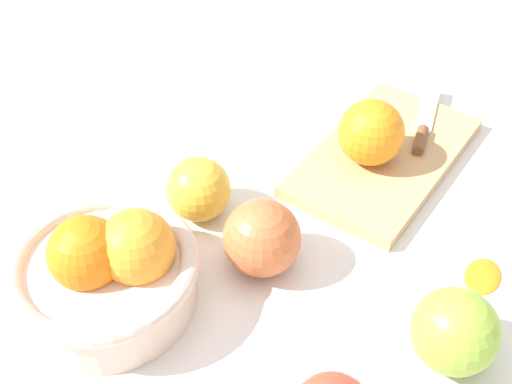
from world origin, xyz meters
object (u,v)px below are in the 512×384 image
(apple_front_left_2, at_px, (455,332))
(apple_back_left_2, at_px, (198,189))
(cutting_board, at_px, (384,157))
(bowl, at_px, (107,271))
(knife, at_px, (424,125))
(orange_on_board, at_px, (371,132))
(apple_back_left, at_px, (262,238))

(apple_front_left_2, bearing_deg, apple_back_left_2, 81.64)
(cutting_board, xyz_separation_m, apple_back_left_2, (-0.18, 0.15, 0.03))
(bowl, xyz_separation_m, cutting_board, (0.33, -0.15, -0.04))
(apple_back_left_2, bearing_deg, bowl, 177.18)
(bowl, relative_size, knife, 1.17)
(apple_front_left_2, bearing_deg, knife, 23.90)
(orange_on_board, xyz_separation_m, apple_back_left_2, (-0.16, 0.13, -0.02))
(bowl, bearing_deg, apple_back_left_2, -2.82)
(knife, bearing_deg, bowl, 155.83)
(bowl, height_order, apple_back_left_2, bowl)
(orange_on_board, bearing_deg, apple_back_left, 169.94)
(apple_back_left_2, bearing_deg, orange_on_board, -39.09)
(apple_front_left_2, bearing_deg, cutting_board, 34.13)
(apple_back_left, bearing_deg, apple_front_left_2, -93.51)
(cutting_board, bearing_deg, apple_back_left, 167.28)
(orange_on_board, distance_m, apple_front_left_2, 0.27)
(orange_on_board, relative_size, apple_back_left, 0.97)
(bowl, xyz_separation_m, apple_back_left_2, (0.14, -0.01, -0.01))
(cutting_board, xyz_separation_m, orange_on_board, (-0.02, 0.01, 0.05))
(cutting_board, height_order, apple_back_left_2, apple_back_left_2)
(apple_back_left, relative_size, apple_front_left_2, 1.01)
(cutting_board, relative_size, apple_back_left_2, 3.61)
(apple_back_left_2, bearing_deg, knife, -34.25)
(apple_back_left, bearing_deg, apple_back_left_2, 71.97)
(cutting_board, relative_size, orange_on_board, 3.34)
(apple_front_left_2, relative_size, apple_back_left_2, 1.11)
(cutting_board, xyz_separation_m, apple_front_left_2, (-0.23, -0.15, 0.03))
(cutting_board, height_order, orange_on_board, orange_on_board)
(bowl, bearing_deg, orange_on_board, -24.32)
(apple_back_left, bearing_deg, cutting_board, -12.72)
(apple_back_left, distance_m, apple_back_left_2, 0.10)
(cutting_board, distance_m, knife, 0.07)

